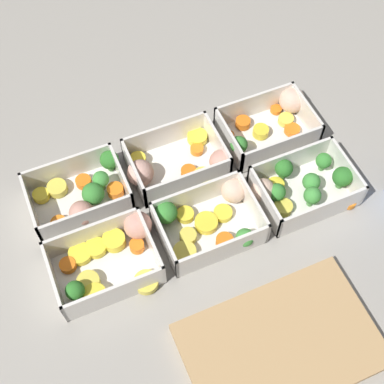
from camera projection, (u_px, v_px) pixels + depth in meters
The scene contains 8 objects.
ground_plane at pixel (192, 198), 0.92m from camera, with size 4.00×4.00×0.00m, color gray.
container_near_left at pixel (271, 122), 0.98m from camera, with size 0.19×0.13×0.06m.
container_near_center at pixel (177, 163), 0.94m from camera, with size 0.20×0.13×0.06m.
container_near_right at pixel (84, 194), 0.90m from camera, with size 0.17×0.12×0.06m.
container_far_left at pixel (300, 186), 0.91m from camera, with size 0.18×0.12×0.06m.
container_far_center at pixel (209, 220), 0.88m from camera, with size 0.17×0.13×0.06m.
container_far_right at pixel (110, 258), 0.84m from camera, with size 0.18×0.14×0.06m.
cutting_board at pixel (281, 345), 0.78m from camera, with size 0.28×0.18×0.02m.
Camera 1 is at (0.19, 0.44, 0.79)m, focal length 50.00 mm.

